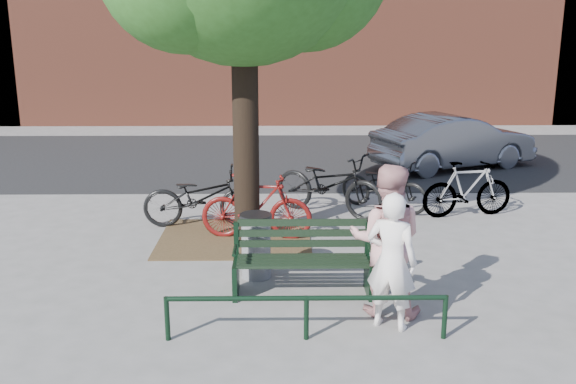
{
  "coord_description": "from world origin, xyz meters",
  "views": [
    {
      "loc": [
        -0.28,
        -7.54,
        3.31
      ],
      "look_at": [
        -0.17,
        1.0,
        1.08
      ],
      "focal_mm": 40.0,
      "sensor_mm": 36.0,
      "label": 1
    }
  ],
  "objects_px": {
    "person_left": "(392,261)",
    "litter_bin": "(256,245)",
    "bicycle_c": "(329,184)",
    "parked_car": "(454,142)",
    "park_bench": "(302,256)",
    "person_right": "(386,240)"
  },
  "relations": [
    {
      "from": "park_bench",
      "to": "parked_car",
      "type": "height_order",
      "value": "parked_car"
    },
    {
      "from": "litter_bin",
      "to": "person_left",
      "type": "bearing_deg",
      "value": -44.21
    },
    {
      "from": "park_bench",
      "to": "litter_bin",
      "type": "distance_m",
      "value": 0.8
    },
    {
      "from": "bicycle_c",
      "to": "parked_car",
      "type": "height_order",
      "value": "parked_car"
    },
    {
      "from": "person_left",
      "to": "person_right",
      "type": "bearing_deg",
      "value": -63.07
    },
    {
      "from": "park_bench",
      "to": "bicycle_c",
      "type": "height_order",
      "value": "bicycle_c"
    },
    {
      "from": "litter_bin",
      "to": "person_right",
      "type": "bearing_deg",
      "value": -35.95
    },
    {
      "from": "bicycle_c",
      "to": "parked_car",
      "type": "distance_m",
      "value": 4.99
    },
    {
      "from": "park_bench",
      "to": "litter_bin",
      "type": "xyz_separation_m",
      "value": [
        -0.6,
        0.52,
        -0.03
      ]
    },
    {
      "from": "park_bench",
      "to": "bicycle_c",
      "type": "xyz_separation_m",
      "value": [
        0.59,
        3.45,
        0.09
      ]
    },
    {
      "from": "parked_car",
      "to": "park_bench",
      "type": "bearing_deg",
      "value": 128.64
    },
    {
      "from": "person_right",
      "to": "bicycle_c",
      "type": "relative_size",
      "value": 0.83
    },
    {
      "from": "person_right",
      "to": "bicycle_c",
      "type": "height_order",
      "value": "person_right"
    },
    {
      "from": "park_bench",
      "to": "litter_bin",
      "type": "height_order",
      "value": "park_bench"
    },
    {
      "from": "bicycle_c",
      "to": "parked_car",
      "type": "xyz_separation_m",
      "value": [
        3.24,
        3.79,
        0.08
      ]
    },
    {
      "from": "park_bench",
      "to": "person_left",
      "type": "relative_size",
      "value": 1.11
    },
    {
      "from": "person_left",
      "to": "litter_bin",
      "type": "relative_size",
      "value": 1.79
    },
    {
      "from": "litter_bin",
      "to": "bicycle_c",
      "type": "relative_size",
      "value": 0.41
    },
    {
      "from": "park_bench",
      "to": "bicycle_c",
      "type": "bearing_deg",
      "value": 80.26
    },
    {
      "from": "litter_bin",
      "to": "parked_car",
      "type": "height_order",
      "value": "parked_car"
    },
    {
      "from": "park_bench",
      "to": "bicycle_c",
      "type": "distance_m",
      "value": 3.51
    },
    {
      "from": "person_right",
      "to": "parked_car",
      "type": "relative_size",
      "value": 0.46
    }
  ]
}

